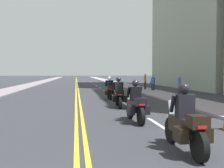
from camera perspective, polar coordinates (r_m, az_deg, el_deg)
name	(u,v)px	position (r m, az deg, el deg)	size (l,w,h in m)	color
ground_plane	(77,83)	(49.64, -7.45, 0.17)	(264.00, 264.00, 0.00)	#2E3036
sidewalk_left	(37,83)	(50.11, -15.46, 0.19)	(2.63, 144.00, 0.12)	gray
sidewalk_right	(115,83)	(50.15, 0.54, 0.28)	(2.63, 144.00, 0.12)	#988C96
centreline_yellow_inner	(76,83)	(49.64, -7.59, 0.18)	(0.12, 132.00, 0.01)	yellow
centreline_yellow_outer	(77,83)	(49.64, -7.32, 0.18)	(0.12, 132.00, 0.01)	yellow
lane_dashes_white	(102,89)	(30.81, -2.08, -1.12)	(0.14, 56.40, 0.01)	silver
motorcycle_0	(186,125)	(6.62, 15.28, -8.32)	(0.77, 2.29, 1.63)	black
motorcycle_1	(136,105)	(10.29, 5.06, -4.46)	(0.78, 2.21, 1.61)	black
motorcycle_2	(119,95)	(14.72, 1.41, -2.37)	(0.78, 2.22, 1.65)	black
motorcycle_3	(110,90)	(19.19, -0.51, -1.25)	(0.77, 2.15, 1.62)	black
traffic_cone_0	(177,104)	(13.20, 13.44, -4.19)	(0.32, 0.32, 0.77)	black
traffic_cone_1	(140,94)	(19.73, 5.90, -2.13)	(0.36, 0.36, 0.68)	black
pedestrian_0	(145,82)	(29.34, 7.00, 0.47)	(0.27, 0.50, 1.77)	#27282E
pedestrian_1	(180,86)	(21.31, 14.04, -0.38)	(0.33, 0.41, 1.71)	#2A2335
pedestrian_2	(153,83)	(27.74, 8.61, 0.19)	(0.46, 0.45, 1.63)	#25272E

